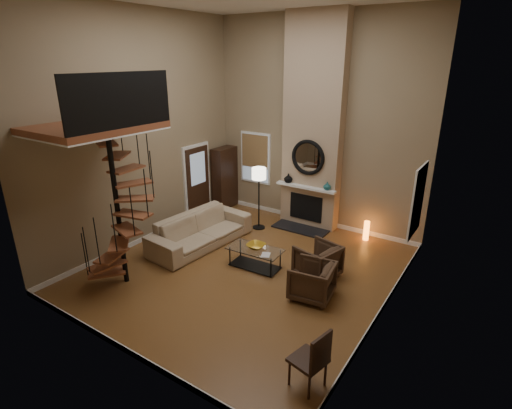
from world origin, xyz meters
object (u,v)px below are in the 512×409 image
Objects in this scene: armchair_near at (320,262)px; armchair_far at (316,282)px; sofa at (201,230)px; accent_lamp at (366,231)px; hutch at (225,178)px; side_chair at (313,358)px; coffee_table at (255,255)px; floor_lamp at (259,178)px.

armchair_near is 0.81m from armchair_far.
sofa is 5.31× the size of accent_lamp.
hutch reaches higher than accent_lamp.
coffee_table is at bearing 136.85° from side_chair.
side_chair is at bearing 37.49° from armchair_near.
coffee_table is 2.45m from floor_lamp.
sofa is 3.38× the size of armchair_far.
armchair_far is 0.64× the size of coffee_table.
floor_lamp is at bearing -136.84° from armchair_far.
floor_lamp is (-2.76, 2.21, 1.06)m from armchair_far.
accent_lamp is (3.33, 2.55, -0.15)m from sofa.
accent_lamp is 0.52× the size of side_chair.
hutch is 4.52m from accent_lamp.
floor_lamp is 5.75m from side_chair.
side_chair is at bearing -116.48° from sofa.
armchair_far is 2.30m from side_chair.
coffee_table is at bearing -91.83° from sofa.
armchair_near is 3.08m from floor_lamp.
sofa is 2.78× the size of side_chair.
armchair_near reaches higher than armchair_far.
hutch reaches higher than floor_lamp.
side_chair is (1.21, -2.84, 0.17)m from armchair_near.
floor_lamp is at bearing -23.81° from hutch.
armchair_near is at bearing -169.27° from armchair_far.
armchair_far is at bearing -38.73° from floor_lamp.
floor_lamp is (1.76, -0.78, 0.46)m from hutch.
side_chair is at bearing -42.81° from hutch.
sofa is 4.20m from accent_lamp.
sofa is (1.13, -2.44, -0.55)m from hutch.
hutch is 1.91× the size of side_chair.
side_chair is (0.95, -2.08, 0.17)m from armchair_far.
accent_lamp is (1.58, 2.75, -0.03)m from coffee_table.
floor_lamp is 3.07m from accent_lamp.
sofa is at bearing 173.43° from coffee_table.
sofa is at bearing -65.19° from hutch.
hutch is 2.27× the size of armchair_near.
hutch is at bearing 29.55° from sofa.
armchair_far is 1.68m from coffee_table.
hutch is at bearing 137.49° from coffee_table.
armchair_near is 0.84× the size of side_chair.
side_chair reaches higher than accent_lamp.
hutch is at bearing 156.19° from floor_lamp.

